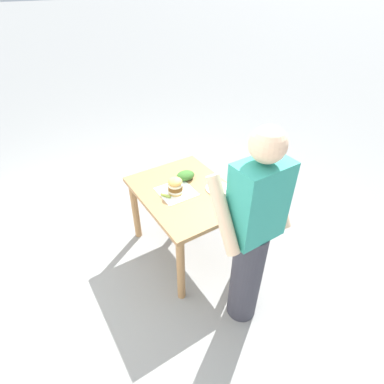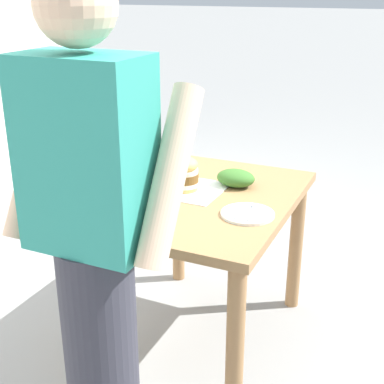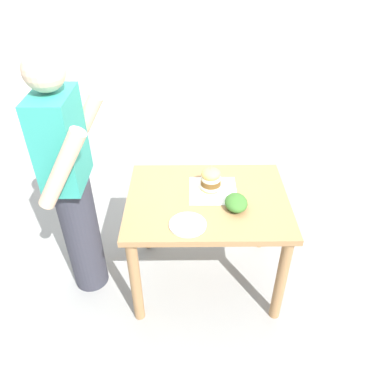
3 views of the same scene
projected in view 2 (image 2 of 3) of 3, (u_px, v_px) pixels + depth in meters
The scene contains 8 objects.
ground_plane at pixel (200, 335), 2.66m from camera, with size 80.00×80.00×0.00m, color gray.
patio_table at pixel (201, 222), 2.43m from camera, with size 0.80×1.04×0.75m.
serving_paper at pixel (189, 189), 2.45m from camera, with size 0.31×0.31×0.00m, color white.
sandwich at pixel (184, 173), 2.41m from camera, with size 0.14×0.14×0.19m.
pickle_spear at pixel (164, 184), 2.47m from camera, with size 0.02×0.02×0.09m, color #8EA83D.
side_plate_with_forks at pixel (248, 214), 2.17m from camera, with size 0.22×0.22×0.02m.
side_salad at pixel (236, 178), 2.48m from camera, with size 0.18×0.14×0.08m, color #386B28.
diner_across_table at pixel (95, 248), 1.61m from camera, with size 0.55×0.35×1.69m.
Camera 2 is at (-0.88, 2.04, 1.63)m, focal length 50.00 mm.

